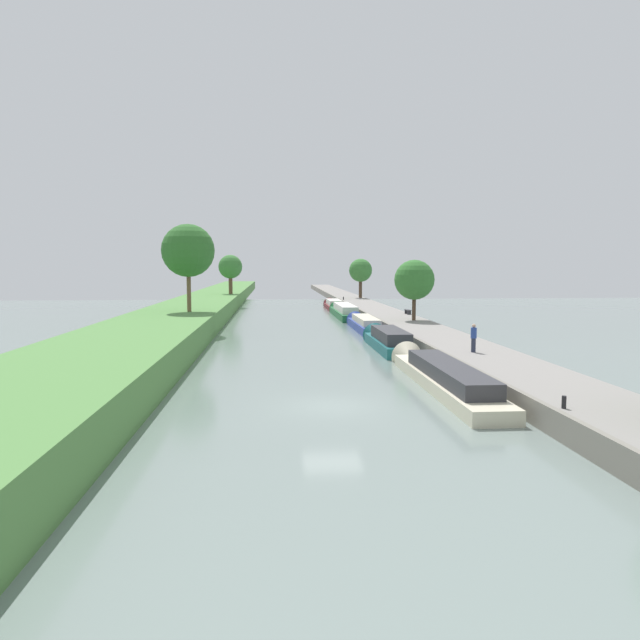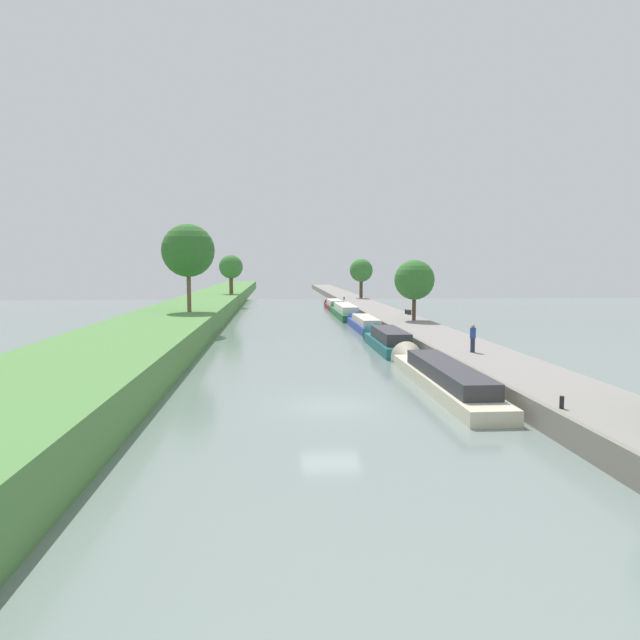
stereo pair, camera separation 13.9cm
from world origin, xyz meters
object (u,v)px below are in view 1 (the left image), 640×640
Objects in this scene: narrowboat_green at (344,311)px; park_bench at (408,311)px; narrowboat_cream at (440,375)px; narrowboat_blue at (364,324)px; narrowboat_maroon at (333,305)px; mooring_bollard_near at (564,402)px; mooring_bollard_far at (343,298)px; narrowboat_teal at (387,340)px; person_walking at (474,337)px.

narrowboat_green is 10.15× the size of park_bench.
narrowboat_blue is at bearing 89.71° from narrowboat_cream.
narrowboat_maroon is at bearing 89.77° from narrowboat_green.
park_bench is at bearing 45.27° from narrowboat_blue.
mooring_bollard_near is 66.35m from mooring_bollard_far.
park_bench is (5.61, 31.54, 0.76)m from narrowboat_cream.
narrowboat_maroon is at bearing 90.38° from narrowboat_blue.
mooring_bollard_near is (2.05, -22.10, 0.58)m from narrowboat_teal.
narrowboat_maroon is at bearing -114.03° from mooring_bollard_far.
narrowboat_maroon is 22.37m from park_bench.
mooring_bollard_far is at bearing 88.06° from narrowboat_cream.
mooring_bollard_far is (2.05, 17.62, 0.55)m from narrowboat_green.
park_bench is (5.65, -21.63, 0.79)m from narrowboat_maroon.
narrowboat_blue is at bearing 98.53° from person_walking.
narrowboat_cream is at bearing -89.95° from narrowboat_maroon.
narrowboat_cream is 1.44× the size of narrowboat_teal.
narrowboat_teal is 0.88× the size of narrowboat_blue.
park_bench reaches higher than narrowboat_cream.
narrowboat_teal is at bearing -107.44° from park_bench.
mooring_bollard_near is at bearing -77.37° from narrowboat_cream.
mooring_bollard_far is (2.00, 4.48, 0.67)m from narrowboat_maroon.
narrowboat_teal is 9.38m from person_walking.
narrowboat_cream is at bearing -124.97° from person_walking.
mooring_bollard_far is at bearing 97.97° from park_bench.
narrowboat_green reaches higher than mooring_bollard_far.
park_bench reaches higher than mooring_bollard_far.
mooring_bollard_near is at bearing -95.82° from person_walking.
mooring_bollard_near reaches higher than narrowboat_blue.
narrowboat_teal is 19.04m from park_bench.
narrowboat_blue is 34.78m from mooring_bollard_near.
mooring_bollard_far is (0.00, 66.35, 0.00)m from mooring_bollard_near.
narrowboat_green is 10.25m from park_bench.
park_bench reaches higher than narrowboat_maroon.
narrowboat_teal reaches higher than mooring_bollard_far.
park_bench is (2.28, 26.79, -0.53)m from person_walking.
mooring_bollard_far is at bearing 91.48° from person_walking.
narrowboat_green is at bearing 90.01° from narrowboat_teal.
narrowboat_cream is 53.17m from narrowboat_maroon.
narrowboat_green reaches higher than narrowboat_teal.
narrowboat_green is 48.78m from mooring_bollard_near.
mooring_bollard_near is (2.05, -48.73, 0.55)m from narrowboat_green.
narrowboat_blue is at bearing 88.97° from narrowboat_teal.
mooring_bollard_near is 40.41m from park_bench.
mooring_bollard_far is (2.05, 44.25, 0.58)m from narrowboat_teal.
narrowboat_maroon is 6.82× the size of park_bench.
narrowboat_green is 17.75m from mooring_bollard_far.
narrowboat_teal is 23.48× the size of mooring_bollard_far.
mooring_bollard_near is at bearing -87.00° from narrowboat_blue.
narrowboat_teal is 6.37× the size of person_walking.
person_walking reaches higher than narrowboat_cream.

